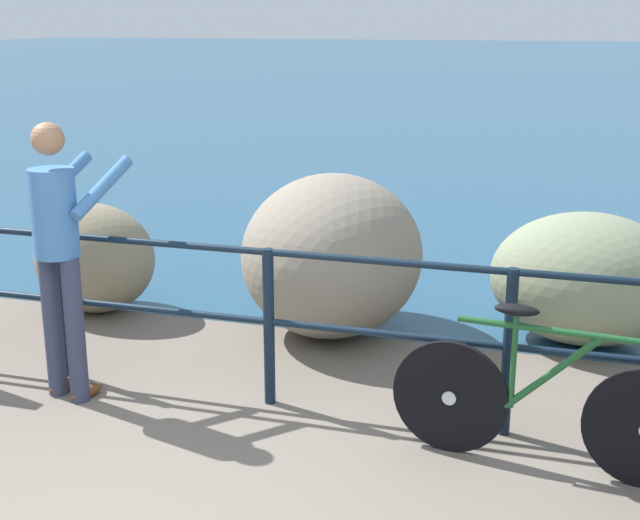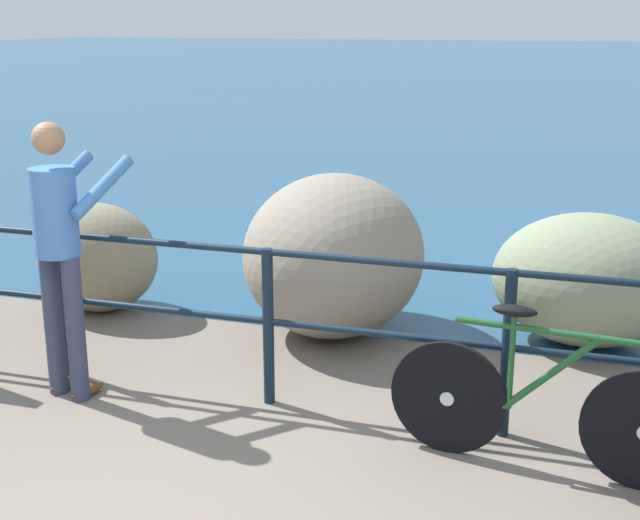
{
  "view_description": "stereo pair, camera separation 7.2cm",
  "coord_description": "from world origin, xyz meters",
  "px_view_note": "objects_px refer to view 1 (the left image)",
  "views": [
    {
      "loc": [
        1.77,
        -2.83,
        2.38
      ],
      "look_at": [
        0.21,
        2.33,
        0.86
      ],
      "focal_mm": 48.38,
      "sensor_mm": 36.0,
      "label": 1
    },
    {
      "loc": [
        1.84,
        -2.81,
        2.38
      ],
      "look_at": [
        0.21,
        2.33,
        0.86
      ],
      "focal_mm": 48.38,
      "sensor_mm": 36.0,
      "label": 2
    }
  ],
  "objects_px": {
    "bicycle": "(575,394)",
    "breakwater_boulder_right": "(586,278)",
    "breakwater_boulder_main": "(332,255)",
    "person_at_railing": "(60,249)",
    "breakwater_boulder_left": "(94,258)"
  },
  "relations": [
    {
      "from": "breakwater_boulder_right",
      "to": "breakwater_boulder_main",
      "type": "bearing_deg",
      "value": -168.89
    },
    {
      "from": "person_at_railing",
      "to": "breakwater_boulder_main",
      "type": "relative_size",
      "value": 1.16
    },
    {
      "from": "bicycle",
      "to": "breakwater_boulder_right",
      "type": "distance_m",
      "value": 2.09
    },
    {
      "from": "person_at_railing",
      "to": "breakwater_boulder_main",
      "type": "bearing_deg",
      "value": -24.13
    },
    {
      "from": "breakwater_boulder_main",
      "to": "breakwater_boulder_right",
      "type": "height_order",
      "value": "breakwater_boulder_main"
    },
    {
      "from": "breakwater_boulder_main",
      "to": "breakwater_boulder_right",
      "type": "distance_m",
      "value": 1.91
    },
    {
      "from": "bicycle",
      "to": "breakwater_boulder_left",
      "type": "xyz_separation_m",
      "value": [
        -3.86,
        1.64,
        -0.01
      ]
    },
    {
      "from": "person_at_railing",
      "to": "breakwater_boulder_right",
      "type": "distance_m",
      "value": 3.78
    },
    {
      "from": "breakwater_boulder_main",
      "to": "bicycle",
      "type": "bearing_deg",
      "value": -43.18
    },
    {
      "from": "breakwater_boulder_right",
      "to": "bicycle",
      "type": "bearing_deg",
      "value": -91.19
    },
    {
      "from": "breakwater_boulder_left",
      "to": "breakwater_boulder_right",
      "type": "xyz_separation_m",
      "value": [
        3.9,
        0.45,
        0.04
      ]
    },
    {
      "from": "person_at_railing",
      "to": "breakwater_boulder_right",
      "type": "xyz_separation_m",
      "value": [
        3.17,
        2.0,
        -0.5
      ]
    },
    {
      "from": "breakwater_boulder_main",
      "to": "breakwater_boulder_right",
      "type": "bearing_deg",
      "value": 11.11
    },
    {
      "from": "breakwater_boulder_main",
      "to": "breakwater_boulder_left",
      "type": "height_order",
      "value": "breakwater_boulder_main"
    },
    {
      "from": "breakwater_boulder_right",
      "to": "breakwater_boulder_left",
      "type": "bearing_deg",
      "value": -173.45
    }
  ]
}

